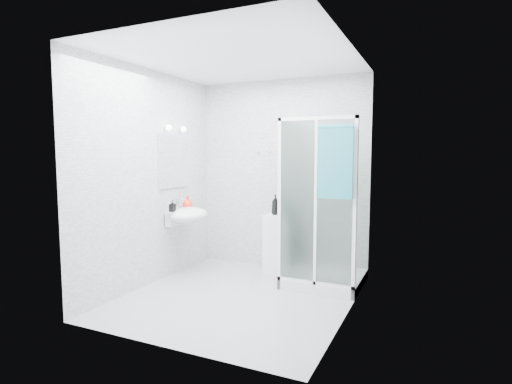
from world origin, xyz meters
The scene contains 12 objects.
room centered at (0.00, 0.00, 1.30)m, with size 2.40×2.60×2.60m.
shower_enclosure centered at (0.67, 0.77, 0.45)m, with size 0.90×0.95×2.00m.
wall_basin centered at (-0.99, 0.45, 0.80)m, with size 0.46×0.56×0.35m.
mirror centered at (-1.19, 0.45, 1.50)m, with size 0.02×0.60×0.70m, color white.
vanity_lights centered at (-1.14, 0.45, 1.92)m, with size 0.10×0.40×0.08m.
wall_hooks centered at (-0.25, 1.26, 1.62)m, with size 0.23×0.06×0.03m.
storage_cabinet centered at (0.05, 1.05, 0.39)m, with size 0.34×0.36×0.78m.
hand_towel centered at (0.97, 0.36, 1.53)m, with size 0.37×0.05×0.79m.
shampoo_bottle_a centered at (0.02, 1.04, 0.92)m, with size 0.10×0.10×0.27m, color black.
shampoo_bottle_b centered at (0.12, 1.07, 0.90)m, with size 0.11×0.11×0.24m, color #0B0C47.
soap_dispenser_orange centered at (-1.05, 0.57, 0.95)m, with size 0.14×0.14×0.18m, color #FB321D.
soap_dispenser_black centered at (-1.07, 0.26, 0.94)m, with size 0.07×0.07×0.15m, color black.
Camera 1 is at (1.98, -3.85, 1.59)m, focal length 28.00 mm.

